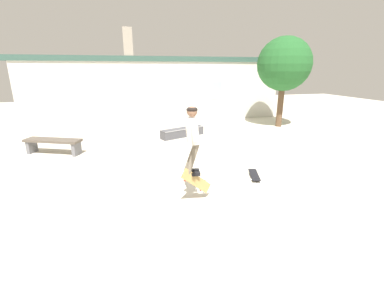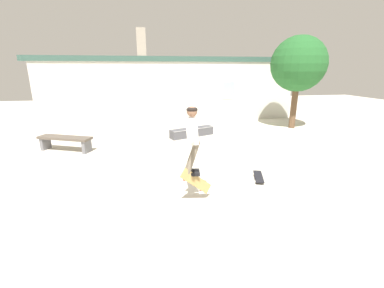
{
  "view_description": "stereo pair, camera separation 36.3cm",
  "coord_description": "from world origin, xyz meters",
  "px_view_note": "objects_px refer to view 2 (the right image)",
  "views": [
    {
      "loc": [
        -1.67,
        -4.83,
        2.73
      ],
      "look_at": [
        -0.46,
        -0.01,
        1.26
      ],
      "focal_mm": 24.0,
      "sensor_mm": 36.0,
      "label": 1
    },
    {
      "loc": [
        -1.32,
        -4.91,
        2.73
      ],
      "look_at": [
        -0.46,
        -0.01,
        1.26
      ],
      "focal_mm": 24.0,
      "sensor_mm": 36.0,
      "label": 2
    }
  ],
  "objects_px": {
    "skate_ledge": "(192,132)",
    "skater": "(192,135)",
    "skateboard_resting": "(259,176)",
    "tree_right": "(298,64)",
    "park_bench": "(65,140)",
    "skateboard_flipping": "(196,181)"
  },
  "relations": [
    {
      "from": "park_bench",
      "to": "skateboard_flipping",
      "type": "distance_m",
      "value": 5.66
    },
    {
      "from": "skater",
      "to": "skate_ledge",
      "type": "bearing_deg",
      "value": 88.05
    },
    {
      "from": "skate_ledge",
      "to": "skateboard_flipping",
      "type": "bearing_deg",
      "value": -121.21
    },
    {
      "from": "skate_ledge",
      "to": "skater",
      "type": "xyz_separation_m",
      "value": [
        -0.93,
        -5.33,
        1.28
      ]
    },
    {
      "from": "tree_right",
      "to": "park_bench",
      "type": "distance_m",
      "value": 10.13
    },
    {
      "from": "tree_right",
      "to": "park_bench",
      "type": "height_order",
      "value": "tree_right"
    },
    {
      "from": "skateboard_flipping",
      "to": "skate_ledge",
      "type": "bearing_deg",
      "value": 62.05
    },
    {
      "from": "park_bench",
      "to": "skateboard_flipping",
      "type": "height_order",
      "value": "skateboard_flipping"
    },
    {
      "from": "park_bench",
      "to": "skate_ledge",
      "type": "bearing_deg",
      "value": 37.43
    },
    {
      "from": "skate_ledge",
      "to": "skater",
      "type": "bearing_deg",
      "value": -122.09
    },
    {
      "from": "skater",
      "to": "skateboard_flipping",
      "type": "relative_size",
      "value": 1.96
    },
    {
      "from": "tree_right",
      "to": "skateboard_resting",
      "type": "distance_m",
      "value": 7.29
    },
    {
      "from": "tree_right",
      "to": "skater",
      "type": "relative_size",
      "value": 2.92
    },
    {
      "from": "skater",
      "to": "skateboard_flipping",
      "type": "height_order",
      "value": "skater"
    },
    {
      "from": "tree_right",
      "to": "skater",
      "type": "height_order",
      "value": "tree_right"
    },
    {
      "from": "park_bench",
      "to": "skateboard_resting",
      "type": "height_order",
      "value": "park_bench"
    },
    {
      "from": "skater",
      "to": "park_bench",
      "type": "bearing_deg",
      "value": 139.49
    },
    {
      "from": "park_bench",
      "to": "skateboard_resting",
      "type": "xyz_separation_m",
      "value": [
        5.55,
        -3.37,
        -0.3
      ]
    },
    {
      "from": "skate_ledge",
      "to": "skateboard_flipping",
      "type": "xyz_separation_m",
      "value": [
        -0.86,
        -5.42,
        0.29
      ]
    },
    {
      "from": "skateboard_resting",
      "to": "skater",
      "type": "bearing_deg",
      "value": 130.7
    },
    {
      "from": "tree_right",
      "to": "park_bench",
      "type": "xyz_separation_m",
      "value": [
        -9.6,
        -1.97,
        -2.54
      ]
    },
    {
      "from": "skater",
      "to": "skateboard_resting",
      "type": "relative_size",
      "value": 1.8
    }
  ]
}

